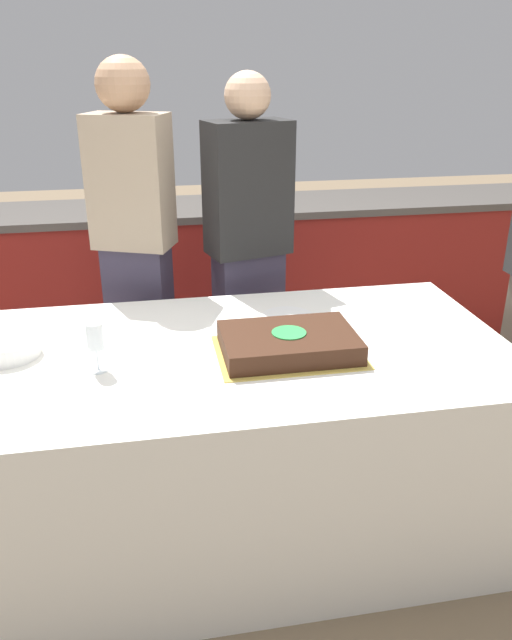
# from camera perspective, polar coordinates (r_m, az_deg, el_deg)

# --- Properties ---
(ground_plane) EXTENTS (14.00, 14.00, 0.00)m
(ground_plane) POSITION_cam_1_polar(r_m,az_deg,el_deg) (2.60, -2.29, -18.03)
(ground_plane) COLOR #7A664C
(back_counter) EXTENTS (4.40, 0.58, 0.92)m
(back_counter) POSITION_cam_1_polar(r_m,az_deg,el_deg) (3.76, -5.93, 3.53)
(back_counter) COLOR maroon
(back_counter) RESTS_ON ground_plane
(dining_table) EXTENTS (1.99, 1.03, 0.77)m
(dining_table) POSITION_cam_1_polar(r_m,az_deg,el_deg) (2.37, -2.44, -11.01)
(dining_table) COLOR white
(dining_table) RESTS_ON ground_plane
(cake) EXTENTS (0.49, 0.35, 0.08)m
(cake) POSITION_cam_1_polar(r_m,az_deg,el_deg) (2.13, 3.01, -2.12)
(cake) COLOR gold
(cake) RESTS_ON dining_table
(plate_stack) EXTENTS (0.23, 0.23, 0.06)m
(plate_stack) POSITION_cam_1_polar(r_m,az_deg,el_deg) (2.28, -21.92, -2.30)
(plate_stack) COLOR white
(plate_stack) RESTS_ON dining_table
(wine_glass) EXTENTS (0.06, 0.06, 0.17)m
(wine_glass) POSITION_cam_1_polar(r_m,az_deg,el_deg) (2.04, -14.49, -1.61)
(wine_glass) COLOR white
(wine_glass) RESTS_ON dining_table
(side_plate_near_cake) EXTENTS (0.21, 0.21, 0.00)m
(side_plate_near_cake) POSITION_cam_1_polar(r_m,az_deg,el_deg) (2.44, 2.92, 0.32)
(side_plate_near_cake) COLOR white
(side_plate_near_cake) RESTS_ON dining_table
(person_cutting_cake) EXTENTS (0.40, 0.29, 1.66)m
(person_cutting_cake) POSITION_cam_1_polar(r_m,az_deg,el_deg) (2.85, -0.71, 5.73)
(person_cutting_cake) COLOR #383347
(person_cutting_cake) RESTS_ON ground_plane
(person_standing_back) EXTENTS (0.38, 0.31, 1.72)m
(person_standing_back) POSITION_cam_1_polar(r_m,az_deg,el_deg) (2.80, -10.93, 6.05)
(person_standing_back) COLOR #383347
(person_standing_back) RESTS_ON ground_plane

